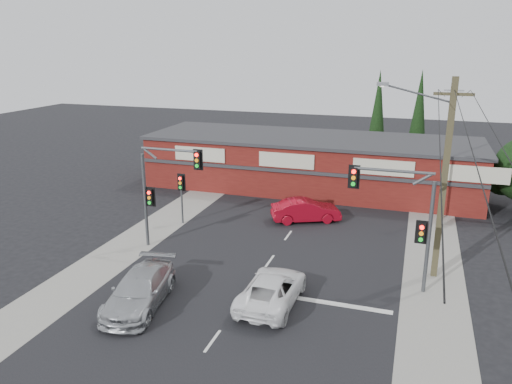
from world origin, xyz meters
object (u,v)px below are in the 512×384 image
(shop_building, at_px, (311,162))
(red_sedan, at_px, (306,210))
(utility_pole, at_px, (442,174))
(white_suv, at_px, (272,289))
(silver_suv, at_px, (140,290))

(shop_building, bearing_deg, red_sedan, -79.87)
(red_sedan, bearing_deg, utility_pole, -151.98)
(white_suv, xyz_separation_m, red_sedan, (-0.95, 11.24, 0.05))
(silver_suv, relative_size, red_sedan, 1.16)
(red_sedan, relative_size, utility_pole, 0.46)
(silver_suv, distance_m, shop_building, 21.63)
(red_sedan, xyz_separation_m, shop_building, (-1.44, 8.03, 1.38))
(white_suv, distance_m, red_sedan, 11.28)
(white_suv, bearing_deg, shop_building, -81.82)
(utility_pole, bearing_deg, shop_building, 123.76)
(red_sedan, distance_m, utility_pole, 10.95)
(silver_suv, xyz_separation_m, red_sedan, (4.67, 13.31, -0.02))
(white_suv, height_order, utility_pole, utility_pole)
(white_suv, relative_size, utility_pole, 0.50)
(shop_building, bearing_deg, white_suv, -82.93)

